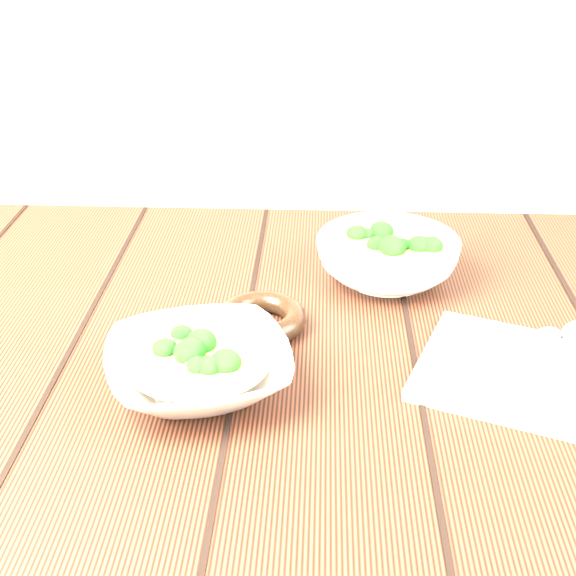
{
  "coord_description": "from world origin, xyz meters",
  "views": [
    {
      "loc": [
        0.07,
        -0.82,
        1.25
      ],
      "look_at": [
        0.03,
        0.03,
        0.8
      ],
      "focal_mm": 50.0,
      "sensor_mm": 36.0,
      "label": 1
    }
  ],
  "objects_px": {
    "trivet": "(261,318)",
    "napkin": "(526,375)",
    "soup_bowl_back": "(387,258)",
    "soup_bowl_front": "(199,367)",
    "table": "(262,417)"
  },
  "relations": [
    {
      "from": "soup_bowl_front",
      "to": "trivet",
      "type": "height_order",
      "value": "soup_bowl_front"
    },
    {
      "from": "soup_bowl_back",
      "to": "trivet",
      "type": "bearing_deg",
      "value": -139.59
    },
    {
      "from": "soup_bowl_back",
      "to": "napkin",
      "type": "distance_m",
      "value": 0.27
    },
    {
      "from": "soup_bowl_front",
      "to": "soup_bowl_back",
      "type": "bearing_deg",
      "value": 50.57
    },
    {
      "from": "table",
      "to": "napkin",
      "type": "relative_size",
      "value": 5.28
    },
    {
      "from": "soup_bowl_front",
      "to": "table",
      "type": "bearing_deg",
      "value": 61.61
    },
    {
      "from": "trivet",
      "to": "table",
      "type": "bearing_deg",
      "value": -87.08
    },
    {
      "from": "soup_bowl_back",
      "to": "napkin",
      "type": "xyz_separation_m",
      "value": [
        0.14,
        -0.23,
        -0.03
      ]
    },
    {
      "from": "soup_bowl_back",
      "to": "napkin",
      "type": "bearing_deg",
      "value": -59.48
    },
    {
      "from": "soup_bowl_front",
      "to": "soup_bowl_back",
      "type": "relative_size",
      "value": 1.05
    },
    {
      "from": "soup_bowl_back",
      "to": "trivet",
      "type": "relative_size",
      "value": 2.1
    },
    {
      "from": "soup_bowl_back",
      "to": "soup_bowl_front",
      "type": "bearing_deg",
      "value": -129.43
    },
    {
      "from": "trivet",
      "to": "napkin",
      "type": "bearing_deg",
      "value": -18.03
    },
    {
      "from": "soup_bowl_front",
      "to": "trivet",
      "type": "distance_m",
      "value": 0.14
    },
    {
      "from": "soup_bowl_front",
      "to": "napkin",
      "type": "bearing_deg",
      "value": 4.9
    }
  ]
}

